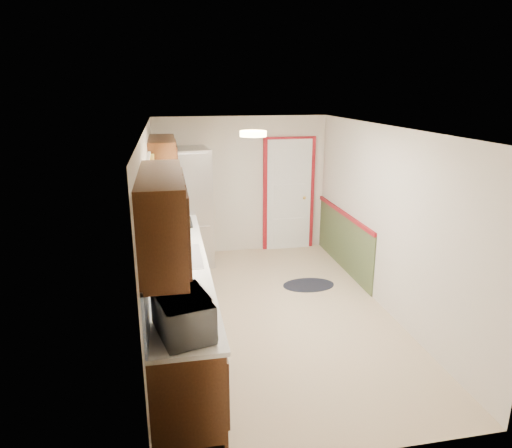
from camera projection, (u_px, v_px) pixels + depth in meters
name	position (u px, v px, depth m)	size (l,w,h in m)	color
room_shell	(274.00, 226.00, 5.68)	(3.20, 5.20, 2.52)	#C7B08C
kitchen_run	(176.00, 271.00, 5.29)	(0.63, 4.00, 2.20)	#3B1D0D
back_wall_trim	(300.00, 204.00, 8.03)	(1.12, 2.30, 2.08)	maroon
ceiling_fixture	(253.00, 134.00, 5.11)	(0.30, 0.30, 0.06)	#FFD88C
microwave	(183.00, 311.00, 3.64)	(0.59, 0.33, 0.40)	white
refrigerator	(185.00, 207.00, 7.49)	(0.88, 0.84, 1.94)	#B7B7BC
rug	(309.00, 285.00, 6.86)	(0.78, 0.50, 0.01)	black
cooktop	(176.00, 223.00, 6.71)	(0.47, 0.56, 0.02)	black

